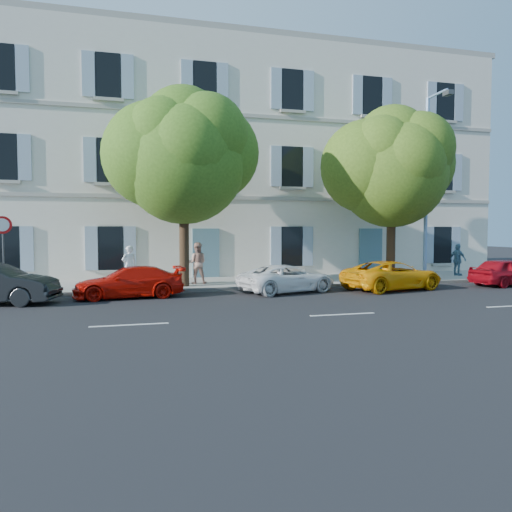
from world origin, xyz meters
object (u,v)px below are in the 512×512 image
object	(u,v)px
car_white_coupe	(287,279)
car_red_hatchback	(506,272)
car_yellow_supercar	(392,275)
street_lamp	(429,177)
pedestrian_b	(197,263)
pedestrian_a	(129,266)
car_red_coupe	(129,282)
tree_left	(183,162)
road_sign	(3,237)
tree_right	(392,173)
pedestrian_c	(458,260)

from	to	relation	value
car_white_coupe	car_red_hatchback	bearing A→B (deg)	-108.12
car_yellow_supercar	street_lamp	distance (m)	5.26
car_white_coupe	car_yellow_supercar	distance (m)	4.41
car_red_hatchback	pedestrian_b	bearing A→B (deg)	65.98
car_red_hatchback	pedestrian_a	world-z (taller)	pedestrian_a
car_red_coupe	pedestrian_a	world-z (taller)	pedestrian_a
car_yellow_supercar	tree_left	distance (m)	9.62
car_yellow_supercar	road_sign	size ratio (longest dim) A/B	1.53
pedestrian_b	tree_left	bearing A→B (deg)	61.41
car_red_coupe	tree_left	bearing A→B (deg)	126.13
pedestrian_b	tree_right	bearing A→B (deg)	-177.07
car_red_hatchback	street_lamp	size ratio (longest dim) A/B	0.43
car_white_coupe	pedestrian_b	world-z (taller)	pedestrian_b
car_yellow_supercar	car_white_coupe	bearing A→B (deg)	72.39
tree_left	car_red_coupe	bearing A→B (deg)	-140.27
pedestrian_c	street_lamp	bearing A→B (deg)	107.13
car_yellow_supercar	pedestrian_c	distance (m)	6.55
tree_left	street_lamp	size ratio (longest dim) A/B	0.95
car_red_hatchback	street_lamp	bearing A→B (deg)	50.64
car_yellow_supercar	pedestrian_c	size ratio (longest dim) A/B	2.69
pedestrian_a	pedestrian_c	world-z (taller)	pedestrian_a
car_red_hatchback	road_sign	xyz separation A→B (m)	(-20.41, 2.01, 1.56)
tree_right	street_lamp	bearing A→B (deg)	-13.14
car_red_hatchback	pedestrian_a	xyz separation A→B (m)	(-15.92, 2.88, 0.37)
street_lamp	car_white_coupe	bearing A→B (deg)	-169.99
car_yellow_supercar	road_sign	distance (m)	15.02
pedestrian_b	car_white_coupe	bearing A→B (deg)	149.08
pedestrian_c	road_sign	bearing A→B (deg)	80.48
car_red_coupe	street_lamp	xyz separation A→B (m)	(13.07, 1.17, 4.25)
car_red_hatchback	pedestrian_c	size ratio (longest dim) A/B	2.24
car_red_coupe	pedestrian_c	xyz separation A→B (m)	(16.00, 2.87, 0.38)
street_lamp	pedestrian_b	xyz separation A→B (m)	(-10.21, 1.47, -3.78)
car_white_coupe	road_sign	bearing A→B (deg)	64.48
car_red_coupe	car_white_coupe	world-z (taller)	car_red_coupe
car_yellow_supercar	street_lamp	world-z (taller)	street_lamp
car_red_coupe	tree_right	distance (m)	12.37
pedestrian_a	car_red_hatchback	bearing A→B (deg)	158.93
car_red_hatchback	car_red_coupe	bearing A→B (deg)	77.59
pedestrian_c	tree_left	bearing A→B (deg)	81.20
pedestrian_c	car_white_coupe	bearing A→B (deg)	93.37
car_yellow_supercar	street_lamp	size ratio (longest dim) A/B	0.52
car_yellow_supercar	pedestrian_a	world-z (taller)	pedestrian_a
car_yellow_supercar	pedestrian_a	size ratio (longest dim) A/B	2.59
car_yellow_supercar	tree_right	distance (m)	4.93
street_lamp	pedestrian_c	world-z (taller)	street_lamp
car_yellow_supercar	pedestrian_c	world-z (taller)	pedestrian_c
pedestrian_c	car_yellow_supercar	bearing A→B (deg)	107.44
car_red_coupe	pedestrian_b	xyz separation A→B (m)	(2.86, 2.64, 0.46)
car_white_coupe	pedestrian_b	distance (m)	4.17
tree_right	road_sign	xyz separation A→B (m)	(-15.88, 0.06, -2.81)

